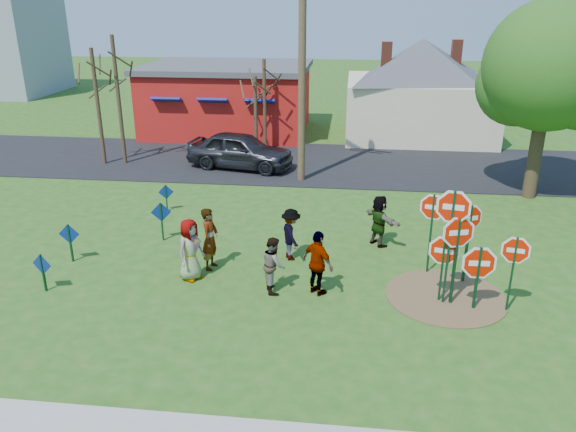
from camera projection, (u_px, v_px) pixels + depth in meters
The scene contains 29 objects.
ground at pixel (284, 271), 16.50m from camera, with size 120.00×120.00×0.00m, color #225217.
road at pixel (313, 163), 27.13m from camera, with size 120.00×7.50×0.04m, color black.
dirt_patch at pixel (446, 296), 15.09m from camera, with size 3.20×3.20×0.03m, color brown.
red_building at pixel (228, 98), 33.01m from camera, with size 9.40×7.69×3.90m.
cream_house at pixel (420, 84), 31.49m from camera, with size 9.40×9.40×6.50m.
stop_sign_a at pixel (443, 255), 14.43m from camera, with size 1.04×0.26×1.99m.
stop_sign_b at pixel (433, 214), 15.78m from camera, with size 0.99×0.32×2.55m.
stop_sign_c at pixel (452, 221), 13.96m from camera, with size 1.15×0.24×3.28m.
stop_sign_d at pixel (470, 225), 15.26m from camera, with size 0.92×0.48×2.44m.
stop_sign_e at pixel (479, 266), 14.09m from camera, with size 1.19×0.08×1.90m.
stop_sign_f at pixel (515, 256), 13.87m from camera, with size 0.95×0.20×2.19m.
stop_sign_g at pixel (457, 241), 14.12m from camera, with size 1.11×0.31×2.61m.
blue_diamond_a at pixel (42, 269), 15.16m from camera, with size 0.60×0.16×1.11m.
blue_diamond_b at pixel (70, 239), 16.85m from camera, with size 0.64×0.06×1.23m.
blue_diamond_c at pixel (161, 217), 18.31m from camera, with size 0.65×0.18×1.33m.
blue_diamond_d at pixel (166, 195), 20.93m from camera, with size 0.56×0.14×1.03m.
person_a at pixel (190, 250), 15.76m from camera, with size 0.88×0.58×1.81m, color #3B3B7B.
person_b at pixel (210, 239), 16.38m from camera, with size 0.69×0.45×1.88m, color #207256.
person_c at pixel (274, 264), 15.16m from camera, with size 0.76×0.59×1.57m, color brown.
person_d at pixel (291, 234), 17.00m from camera, with size 1.05×0.60×1.62m, color #38393E.
person_e at pixel (318, 263), 14.93m from camera, with size 1.07×0.45×1.83m, color #52355F.
person_f at pixel (379, 221), 17.96m from camera, with size 1.57×0.50×1.69m, color #1D5625.
suv at pixel (240, 150), 26.05m from camera, with size 1.98×4.91×1.67m, color #303035.
utility_pole at pixel (302, 55), 22.71m from camera, with size 2.33×1.06×10.08m.
leafy_tree at pixel (552, 73), 20.84m from camera, with size 5.34×4.87×7.59m.
bare_tree_west at pixel (96, 91), 25.79m from camera, with size 1.80×1.80×5.40m.
bare_tree_east at pixel (255, 104), 28.09m from camera, with size 1.80×1.80×3.89m.
bare_tree_mid at pixel (117, 82), 25.75m from camera, with size 1.80×1.80×5.96m.
bare_tree_extra at pixel (264, 93), 28.25m from camera, with size 1.80×1.80×4.67m.
Camera 1 is at (1.80, -14.66, 7.54)m, focal length 35.00 mm.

